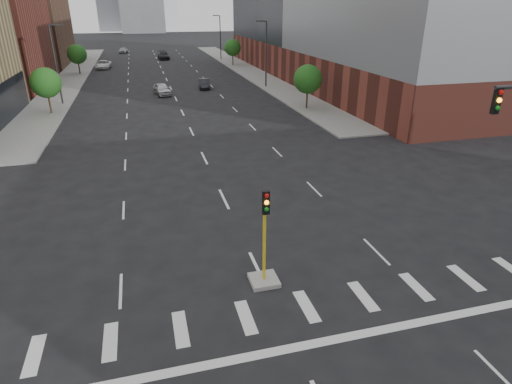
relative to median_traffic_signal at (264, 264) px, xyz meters
name	(u,v)px	position (x,y,z in m)	size (l,w,h in m)	color
sidewalk_left_far	(73,75)	(-15.00, 65.03, -0.90)	(5.00, 92.00, 0.15)	gray
sidewalk_right_far	(245,69)	(15.00, 65.03, -0.90)	(5.00, 92.00, 0.15)	gray
building_left_far_b	(10,30)	(-27.50, 83.03, 5.53)	(20.00, 24.00, 13.00)	brown
building_right_main	(356,5)	(29.50, 51.03, 10.03)	(24.00, 70.00, 22.00)	brown
median_traffic_signal	(264,264)	(0.00, 0.00, 0.00)	(1.20, 1.20, 4.40)	#999993
streetlight_right_a	(266,51)	(13.41, 46.03, 4.04)	(1.60, 0.22, 9.07)	#2D2D30
streetlight_right_b	(220,36)	(13.41, 81.03, 4.04)	(1.60, 0.22, 9.07)	#2D2D30
streetlight_left	(56,61)	(-13.41, 41.03, 4.04)	(1.60, 0.22, 9.07)	#2D2D30
tree_left_near	(46,83)	(-14.00, 36.03, 2.42)	(3.20, 3.20, 4.85)	#382619
tree_left_far	(77,54)	(-14.00, 66.03, 2.42)	(3.20, 3.20, 4.85)	#382619
tree_right_near	(308,79)	(14.00, 31.03, 2.42)	(3.20, 3.20, 4.85)	#382619
tree_right_far	(233,48)	(14.00, 71.03, 2.42)	(3.20, 3.20, 4.85)	#382619
car_near_left	(162,89)	(-1.50, 44.10, -0.21)	(1.80, 4.46, 1.52)	silver
car_mid_right	(204,84)	(4.67, 47.42, -0.30)	(1.42, 4.08, 1.34)	#222227
car_far_left	(103,65)	(-10.50, 73.02, -0.22)	(2.49, 5.39, 1.50)	silver
car_deep_right	(164,55)	(1.50, 85.56, -0.16)	(2.29, 5.64, 1.64)	black
car_distant	(123,50)	(-7.32, 101.41, -0.26)	(1.68, 4.19, 1.43)	#AEADB2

